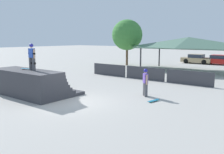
% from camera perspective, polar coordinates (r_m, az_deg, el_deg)
% --- Properties ---
extents(ground_plane, '(160.00, 160.00, 0.00)m').
position_cam_1_polar(ground_plane, '(13.72, -9.08, -5.72)').
color(ground_plane, '#ADA8A0').
extents(quarter_pipe_ramp, '(5.07, 3.26, 1.55)m').
position_cam_1_polar(quarter_pipe_ramp, '(15.96, -18.15, -1.48)').
color(quarter_pipe_ramp, '#38383D').
rests_on(quarter_pipe_ramp, ground).
extents(skater_on_deck, '(0.67, 0.23, 1.57)m').
position_cam_1_polar(skater_on_deck, '(15.35, -17.86, 4.80)').
color(skater_on_deck, '#4C4C51').
rests_on(skater_on_deck, quarter_pipe_ramp).
extents(skateboard_on_deck, '(0.87, 0.48, 0.09)m').
position_cam_1_polar(skateboard_on_deck, '(15.86, -18.70, 1.80)').
color(skateboard_on_deck, red).
rests_on(skateboard_on_deck, quarter_pipe_ramp).
extents(bystander_walking, '(0.54, 0.53, 1.66)m').
position_cam_1_polar(bystander_walking, '(14.91, 7.65, -0.71)').
color(bystander_walking, '#4C4C51').
rests_on(bystander_walking, ground).
extents(skateboard_on_ground, '(0.35, 0.82, 0.09)m').
position_cam_1_polar(skateboard_on_ground, '(13.89, 9.55, -5.31)').
color(skateboard_on_ground, green).
rests_on(skateboard_on_ground, ground).
extents(barrier_fence, '(11.21, 0.12, 1.05)m').
position_cam_1_polar(barrier_fence, '(20.99, 7.50, 0.83)').
color(barrier_fence, '#3D3D42').
rests_on(barrier_fence, ground).
extents(pavilion_shelter, '(10.50, 5.16, 3.55)m').
position_cam_1_polar(pavilion_shelter, '(27.48, 17.09, 7.46)').
color(pavilion_shelter, '#2D2D33').
rests_on(pavilion_shelter, ground).
extents(tree_far_back, '(3.85, 3.85, 5.77)m').
position_cam_1_polar(tree_far_back, '(31.92, 3.48, 9.57)').
color(tree_far_back, brown).
rests_on(tree_far_back, ground).
extents(parked_car_tan, '(4.07, 1.79, 1.27)m').
position_cam_1_polar(parked_car_tan, '(36.14, 18.81, 3.90)').
color(parked_car_tan, tan).
rests_on(parked_car_tan, ground).
extents(parked_car_red, '(4.28, 1.80, 1.27)m').
position_cam_1_polar(parked_car_red, '(35.49, 23.36, 3.56)').
color(parked_car_red, red).
rests_on(parked_car_red, ground).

